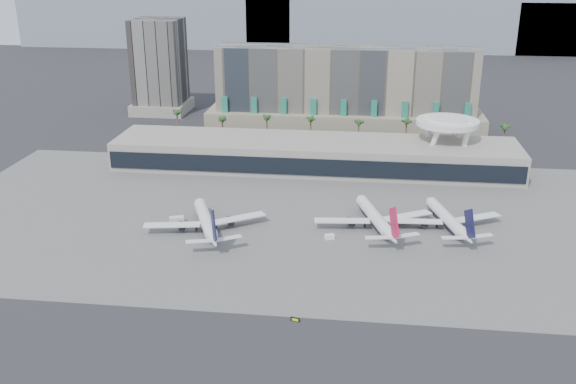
# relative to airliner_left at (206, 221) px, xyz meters

# --- Properties ---
(ground) EXTENTS (900.00, 900.00, 0.00)m
(ground) POSITION_rel_airliner_left_xyz_m (30.03, -39.76, -3.68)
(ground) COLOR #232326
(ground) RESTS_ON ground
(apron_pad) EXTENTS (260.00, 130.00, 0.06)m
(apron_pad) POSITION_rel_airliner_left_xyz_m (30.03, 15.24, -3.65)
(apron_pad) COLOR #5B5B59
(apron_pad) RESTS_ON ground
(mountain_ridge) EXTENTS (680.00, 60.00, 70.00)m
(mountain_ridge) POSITION_rel_airliner_left_xyz_m (57.91, 430.24, 26.21)
(mountain_ridge) COLOR gray
(mountain_ridge) RESTS_ON ground
(hotel) EXTENTS (140.00, 30.00, 42.00)m
(hotel) POSITION_rel_airliner_left_xyz_m (40.03, 134.66, 13.13)
(hotel) COLOR gray
(hotel) RESTS_ON ground
(office_tower) EXTENTS (30.00, 30.00, 52.00)m
(office_tower) POSITION_rel_airliner_left_xyz_m (-64.97, 160.24, 19.25)
(office_tower) COLOR black
(office_tower) RESTS_ON ground
(terminal) EXTENTS (170.00, 32.50, 14.50)m
(terminal) POSITION_rel_airliner_left_xyz_m (30.03, 70.08, 2.83)
(terminal) COLOR #9E988B
(terminal) RESTS_ON ground
(saucer_structure) EXTENTS (26.00, 26.00, 21.89)m
(saucer_structure) POSITION_rel_airliner_left_xyz_m (85.03, 76.24, 14.77)
(saucer_structure) COLOR white
(saucer_structure) RESTS_ON ground
(palm_row) EXTENTS (157.80, 2.80, 13.10)m
(palm_row) POSITION_rel_airliner_left_xyz_m (37.03, 105.24, 6.81)
(palm_row) COLOR brown
(palm_row) RESTS_ON ground
(airliner_left) EXTENTS (38.84, 40.06, 14.60)m
(airliner_left) POSITION_rel_airliner_left_xyz_m (0.00, 0.00, 0.00)
(airliner_left) COLOR white
(airliner_left) RESTS_ON ground
(airliner_centre) EXTENTS (39.77, 41.17, 14.67)m
(airliner_centre) POSITION_rel_airliner_left_xyz_m (55.47, 9.43, 0.02)
(airliner_centre) COLOR white
(airliner_centre) RESTS_ON ground
(airliner_right) EXTENTS (38.01, 39.41, 13.93)m
(airliner_right) POSITION_rel_airliner_left_xyz_m (79.32, 11.76, -0.17)
(airliner_right) COLOR white
(airliner_right) RESTS_ON ground
(service_vehicle_a) EXTENTS (5.33, 3.95, 2.35)m
(service_vehicle_a) POSITION_rel_airliner_left_xyz_m (-11.56, 4.89, -2.51)
(service_vehicle_a) COLOR silver
(service_vehicle_a) RESTS_ON ground
(service_vehicle_b) EXTENTS (3.48, 2.77, 1.57)m
(service_vehicle_b) POSITION_rel_airliner_left_xyz_m (40.98, -1.59, -2.90)
(service_vehicle_b) COLOR white
(service_vehicle_b) RESTS_ON ground
(taxiway_sign) EXTENTS (2.35, 0.86, 1.06)m
(taxiway_sign) POSITION_rel_airliner_left_xyz_m (35.31, -51.53, -3.16)
(taxiway_sign) COLOR black
(taxiway_sign) RESTS_ON ground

